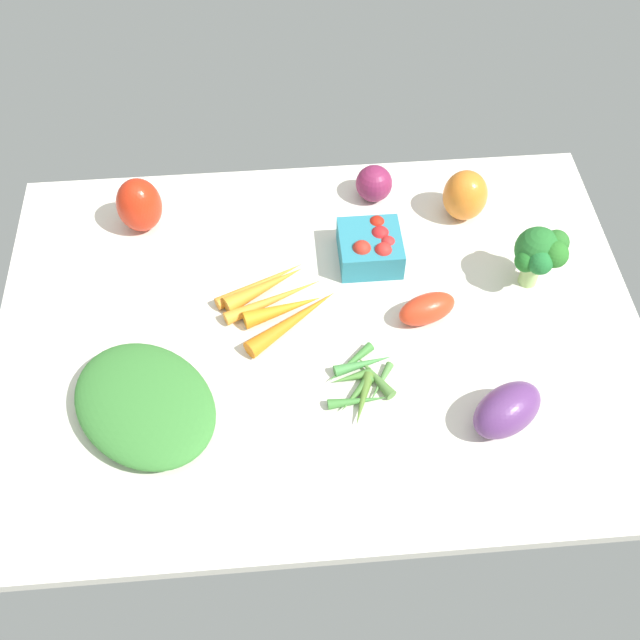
# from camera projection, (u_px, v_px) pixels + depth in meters

# --- Properties ---
(tablecloth) EXTENTS (1.04, 0.76, 0.02)m
(tablecloth) POSITION_uv_depth(u_px,v_px,m) (320.00, 331.00, 1.24)
(tablecloth) COLOR silver
(tablecloth) RESTS_ON ground
(leafy_greens_clump) EXTENTS (0.29, 0.30, 0.05)m
(leafy_greens_clump) POSITION_uv_depth(u_px,v_px,m) (145.00, 404.00, 1.12)
(leafy_greens_clump) COLOR #3A7F35
(leafy_greens_clump) RESTS_ON tablecloth
(bell_pepper_orange) EXTENTS (0.11, 0.11, 0.10)m
(bell_pepper_orange) POSITION_uv_depth(u_px,v_px,m) (465.00, 195.00, 1.35)
(bell_pepper_orange) COLOR orange
(bell_pepper_orange) RESTS_ON tablecloth
(okra_pile) EXTENTS (0.11, 0.15, 0.02)m
(okra_pile) POSITION_uv_depth(u_px,v_px,m) (362.00, 382.00, 1.16)
(okra_pile) COLOR #4F8540
(okra_pile) RESTS_ON tablecloth
(carrot_bunch) EXTENTS (0.21, 0.20, 0.03)m
(carrot_bunch) POSITION_uv_depth(u_px,v_px,m) (277.00, 302.00, 1.25)
(carrot_bunch) COLOR orange
(carrot_bunch) RESTS_ON tablecloth
(broccoli_head) EXTENTS (0.09, 0.09, 0.12)m
(broccoli_head) POSITION_uv_depth(u_px,v_px,m) (540.00, 252.00, 1.23)
(broccoli_head) COLOR #A8CB79
(broccoli_head) RESTS_ON tablecloth
(red_onion_center) EXTENTS (0.07, 0.07, 0.07)m
(red_onion_center) POSITION_uv_depth(u_px,v_px,m) (374.00, 183.00, 1.39)
(red_onion_center) COLOR #82224B
(red_onion_center) RESTS_ON tablecloth
(eggplant) EXTENTS (0.13, 0.12, 0.07)m
(eggplant) POSITION_uv_depth(u_px,v_px,m) (507.00, 410.00, 1.10)
(eggplant) COLOR #613574
(eggplant) RESTS_ON tablecloth
(berry_basket) EXTENTS (0.10, 0.10, 0.06)m
(berry_basket) POSITION_uv_depth(u_px,v_px,m) (371.00, 247.00, 1.30)
(berry_basket) COLOR teal
(berry_basket) RESTS_ON tablecloth
(bell_pepper_red) EXTENTS (0.11, 0.11, 0.10)m
(bell_pepper_red) POSITION_uv_depth(u_px,v_px,m) (139.00, 205.00, 1.33)
(bell_pepper_red) COLOR red
(bell_pepper_red) RESTS_ON tablecloth
(roma_tomato) EXTENTS (0.11, 0.08, 0.05)m
(roma_tomato) POSITION_uv_depth(u_px,v_px,m) (427.00, 309.00, 1.23)
(roma_tomato) COLOR red
(roma_tomato) RESTS_ON tablecloth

